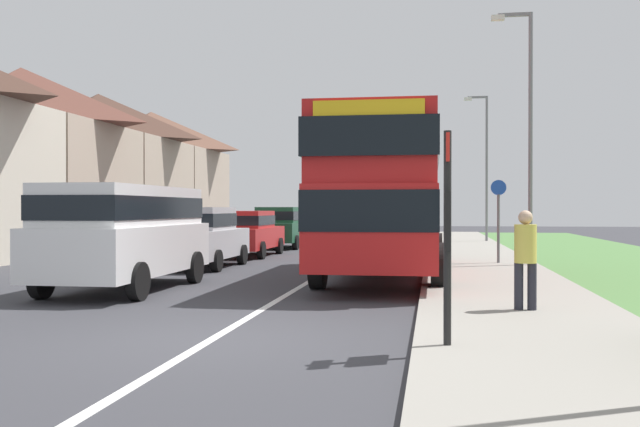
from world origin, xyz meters
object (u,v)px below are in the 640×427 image
parked_van_white (125,228)px  parked_car_red (246,231)px  parked_car_dark_green (280,226)px  pedestrian_at_stop (525,255)px  street_lamp_mid (527,121)px  parked_car_silver (200,235)px  street_lamp_far (484,158)px  cycle_route_sign (498,218)px  double_decker_bus (386,190)px  bus_stop_sign (447,222)px

parked_van_white → parked_car_red: bearing=91.2°
parked_car_dark_green → pedestrian_at_stop: size_ratio=2.56×
parked_van_white → street_lamp_mid: (8.89, 6.72, 2.85)m
parked_van_white → parked_car_silver: bearing=92.6°
parked_car_dark_green → street_lamp_far: 10.90m
parked_car_dark_green → cycle_route_sign: 12.05m
parked_car_dark_green → street_lamp_mid: street_lamp_mid is taller
parked_car_silver → parked_car_dark_green: bearing=89.4°
double_decker_bus → parked_van_white: double_decker_bus is taller
pedestrian_at_stop → street_lamp_mid: 9.86m
parked_van_white → pedestrian_at_stop: bearing=-18.2°
parked_car_silver → cycle_route_sign: (8.43, 1.69, 0.48)m
double_decker_bus → cycle_route_sign: bearing=51.6°
parked_car_red → bus_stop_sign: (6.68, -16.24, 0.65)m
street_lamp_far → parked_van_white: bearing=-112.2°
parked_car_dark_green → pedestrian_at_stop: parked_car_dark_green is taller
parked_car_silver → street_lamp_far: 18.50m
parked_car_red → parked_car_silver: bearing=-90.4°
double_decker_bus → parked_car_dark_green: size_ratio=2.25×
parked_car_red → street_lamp_mid: 10.42m
cycle_route_sign → parked_car_red: bearing=158.6°
parked_car_dark_green → bus_stop_sign: size_ratio=1.64×
parked_car_silver → cycle_route_sign: bearing=11.4°
parked_car_red → cycle_route_sign: cycle_route_sign is taller
parked_car_silver → parked_car_dark_green: parked_car_dark_green is taller
parked_car_dark_green → bus_stop_sign: (6.61, -21.65, 0.59)m
pedestrian_at_stop → parked_car_red: bearing=121.1°
parked_car_silver → parked_car_red: parked_car_silver is taller
pedestrian_at_stop → parked_van_white: bearing=161.8°
parked_van_white → pedestrian_at_stop: 8.14m
street_lamp_mid → double_decker_bus: bearing=-139.2°
parked_car_dark_green → cycle_route_sign: size_ratio=1.70×
parked_van_white → street_lamp_mid: size_ratio=0.72×
double_decker_bus → parked_car_silver: 5.93m
parked_car_silver → parked_car_dark_green: size_ratio=0.98×
parked_van_white → street_lamp_far: size_ratio=0.72×
pedestrian_at_stop → street_lamp_far: street_lamp_far is taller
parked_car_red → cycle_route_sign: (8.39, -3.29, 0.54)m
bus_stop_sign → street_lamp_far: street_lamp_far is taller
parked_car_dark_green → street_lamp_mid: size_ratio=0.60×
street_lamp_mid → street_lamp_far: 14.74m
bus_stop_sign → parked_van_white: bearing=138.9°
street_lamp_mid → parked_car_red: bearing=156.9°
parked_car_silver → bus_stop_sign: 13.12m
parked_car_dark_green → double_decker_bus: bearing=-67.0°
double_decker_bus → street_lamp_mid: 5.32m
street_lamp_mid → street_lamp_far: bearing=90.5°
parked_van_white → pedestrian_at_stop: (7.72, -2.54, -0.31)m
parked_van_white → parked_car_silver: (-0.25, 5.61, -0.34)m
parked_car_dark_green → street_lamp_far: street_lamp_far is taller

